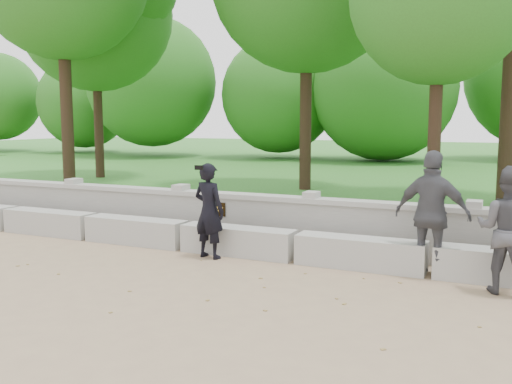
{
  "coord_description": "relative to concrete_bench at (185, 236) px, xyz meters",
  "views": [
    {
      "loc": [
        5.0,
        -6.18,
        2.17
      ],
      "look_at": [
        1.42,
        1.68,
        1.07
      ],
      "focal_mm": 40.0,
      "sensor_mm": 36.0,
      "label": 1
    }
  ],
  "objects": [
    {
      "name": "ground",
      "position": [
        -0.0,
        -1.9,
        -0.22
      ],
      "size": [
        80.0,
        80.0,
        0.0
      ],
      "primitive_type": "plane",
      "color": "#957D5B",
      "rests_on": "ground"
    },
    {
      "name": "lawn",
      "position": [
        -0.0,
        12.1,
        -0.1
      ],
      "size": [
        40.0,
        22.0,
        0.25
      ],
      "primitive_type": "cube",
      "color": "#266119",
      "rests_on": "ground"
    },
    {
      "name": "concrete_bench",
      "position": [
        0.0,
        0.0,
        0.0
      ],
      "size": [
        11.9,
        0.45,
        0.45
      ],
      "color": "#A8A69F",
      "rests_on": "ground"
    },
    {
      "name": "parapet_wall",
      "position": [
        0.0,
        0.7,
        0.24
      ],
      "size": [
        12.5,
        0.35,
        0.9
      ],
      "color": "#9E9C95",
      "rests_on": "ground"
    },
    {
      "name": "man_main",
      "position": [
        0.68,
        -0.37,
        0.53
      ],
      "size": [
        0.61,
        0.55,
        1.5
      ],
      "color": "black",
      "rests_on": "ground"
    },
    {
      "name": "visitor_left",
      "position": [
        4.97,
        -0.44,
        0.58
      ],
      "size": [
        0.91,
        0.79,
        1.61
      ],
      "color": "#404045",
      "rests_on": "ground"
    },
    {
      "name": "visitor_right",
      "position": [
        4.02,
        -0.1,
        0.66
      ],
      "size": [
        1.09,
        0.59,
        1.76
      ],
      "color": "#46464B",
      "rests_on": "ground"
    },
    {
      "name": "tree_far_left",
      "position": [
        -7.63,
        7.05,
        5.74
      ],
      "size": [
        5.03,
        5.03,
        8.23
      ],
      "color": "#382619",
      "rests_on": "lawn"
    },
    {
      "name": "shrub_a",
      "position": [
        -3.94,
        1.91,
        0.28
      ],
      "size": [
        0.33,
        0.31,
        0.51
      ],
      "primitive_type": "imported",
      "rotation": [
        0.0,
        0.0,
        0.69
      ],
      "color": "#438A2F",
      "rests_on": "lawn"
    },
    {
      "name": "shrub_b",
      "position": [
        0.34,
        1.53,
        0.29
      ],
      "size": [
        0.33,
        0.36,
        0.53
      ],
      "primitive_type": "imported",
      "rotation": [
        0.0,
        0.0,
        1.95
      ],
      "color": "#438A2F",
      "rests_on": "lawn"
    }
  ]
}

